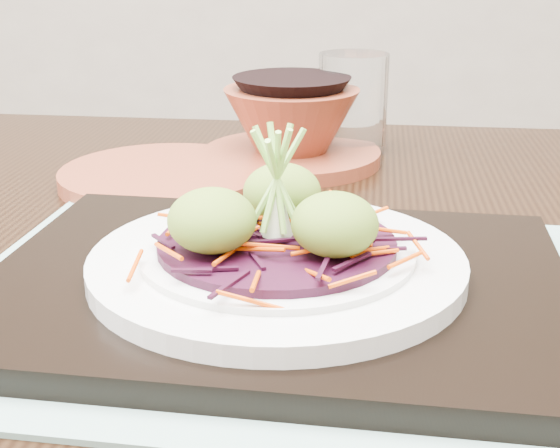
# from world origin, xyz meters

# --- Properties ---
(dining_table) EXTENTS (1.30, 0.89, 0.80)m
(dining_table) POSITION_xyz_m (0.11, 0.06, 0.69)
(dining_table) COLOR black
(dining_table) RESTS_ON ground
(placemat) EXTENTS (0.43, 0.34, 0.00)m
(placemat) POSITION_xyz_m (0.07, -0.01, 0.80)
(placemat) COLOR gray
(placemat) RESTS_ON dining_table
(serving_tray) EXTENTS (0.37, 0.29, 0.02)m
(serving_tray) POSITION_xyz_m (0.07, -0.01, 0.81)
(serving_tray) COLOR black
(serving_tray) RESTS_ON placemat
(white_plate) EXTENTS (0.23, 0.23, 0.02)m
(white_plate) POSITION_xyz_m (0.07, -0.01, 0.83)
(white_plate) COLOR silver
(white_plate) RESTS_ON serving_tray
(cabbage_bed) EXTENTS (0.15, 0.15, 0.01)m
(cabbage_bed) POSITION_xyz_m (0.07, -0.01, 0.84)
(cabbage_bed) COLOR black
(cabbage_bed) RESTS_ON white_plate
(carrot_julienne) EXTENTS (0.18, 0.18, 0.01)m
(carrot_julienne) POSITION_xyz_m (0.07, -0.01, 0.85)
(carrot_julienne) COLOR #CF3F03
(carrot_julienne) RESTS_ON cabbage_bed
(guacamole_scoops) EXTENTS (0.13, 0.11, 0.04)m
(guacamole_scoops) POSITION_xyz_m (0.07, -0.01, 0.86)
(guacamole_scoops) COLOR olive
(guacamole_scoops) RESTS_ON cabbage_bed
(scallion_garnish) EXTENTS (0.05, 0.05, 0.08)m
(scallion_garnish) POSITION_xyz_m (0.07, -0.01, 0.88)
(scallion_garnish) COLOR #8ECD52
(scallion_garnish) RESTS_ON cabbage_bed
(terracotta_side_plate) EXTENTS (0.25, 0.25, 0.01)m
(terracotta_side_plate) POSITION_xyz_m (-0.06, 0.23, 0.81)
(terracotta_side_plate) COLOR maroon
(terracotta_side_plate) RESTS_ON dining_table
(water_glass) EXTENTS (0.08, 0.08, 0.10)m
(water_glass) POSITION_xyz_m (0.11, 0.36, 0.85)
(water_glass) COLOR white
(water_glass) RESTS_ON dining_table
(terracotta_bowl_set) EXTENTS (0.19, 0.19, 0.07)m
(terracotta_bowl_set) POSITION_xyz_m (0.05, 0.31, 0.83)
(terracotta_bowl_set) COLOR maroon
(terracotta_bowl_set) RESTS_ON dining_table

